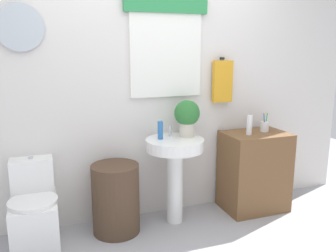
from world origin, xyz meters
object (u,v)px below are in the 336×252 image
toilet (34,212)px  soap_bottle (160,130)px  laundry_hamper (116,199)px  lotion_bottle (249,125)px  wooden_cabinet (254,171)px  potted_plant (187,116)px  pedestal_sink (175,160)px  toothbrush_cup (265,126)px

toilet → soap_bottle: (1.10, 0.02, 0.60)m
laundry_hamper → lotion_bottle: (1.29, -0.04, 0.57)m
wooden_cabinet → lotion_bottle: lotion_bottle is taller
lotion_bottle → toilet: bearing=177.9°
soap_bottle → lotion_bottle: size_ratio=0.87×
soap_bottle → potted_plant: size_ratio=0.48×
pedestal_sink → toothbrush_cup: 0.98m
laundry_hamper → potted_plant: bearing=5.0°
toilet → lotion_bottle: bearing=-2.1°
laundry_hamper → soap_bottle: size_ratio=3.79×
pedestal_sink → soap_bottle: 0.30m
soap_bottle → potted_plant: (0.26, 0.01, 0.11)m
laundry_hamper → lotion_bottle: size_ratio=3.29×
potted_plant → lotion_bottle: (0.60, -0.10, -0.11)m
soap_bottle → potted_plant: bearing=2.2°
pedestal_sink → potted_plant: bearing=23.2°
wooden_cabinet → lotion_bottle: 0.50m
potted_plant → lotion_bottle: potted_plant is taller
toilet → toothbrush_cup: toothbrush_cup is taller
laundry_hamper → lotion_bottle: lotion_bottle is taller
toothbrush_cup → pedestal_sink: bearing=-178.8°
toilet → potted_plant: potted_plant is taller
laundry_hamper → wooden_cabinet: (1.40, 0.00, 0.09)m
soap_bottle → lotion_bottle: bearing=-6.0°
toilet → laundry_hamper: size_ratio=1.16×
pedestal_sink → toothbrush_cup: toothbrush_cup is taller
lotion_bottle → toothbrush_cup: (0.22, 0.06, -0.04)m
pedestal_sink → lotion_bottle: (0.74, -0.04, 0.28)m
wooden_cabinet → pedestal_sink: bearing=-180.0°
lotion_bottle → wooden_cabinet: bearing=20.4°
toilet → potted_plant: size_ratio=2.12×
wooden_cabinet → lotion_bottle: bearing=-159.6°
laundry_hamper → wooden_cabinet: wooden_cabinet is taller
laundry_hamper → potted_plant: size_ratio=1.82×
toilet → potted_plant: 1.53m
toilet → soap_bottle: bearing=1.0°
pedestal_sink → lotion_bottle: 0.79m
laundry_hamper → pedestal_sink: (0.55, -0.00, 0.29)m
potted_plant → toothbrush_cup: (0.82, -0.04, -0.15)m
soap_bottle → toothbrush_cup: toothbrush_cup is taller
toilet → lotion_bottle: lotion_bottle is taller
pedestal_sink → lotion_bottle: size_ratio=4.26×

